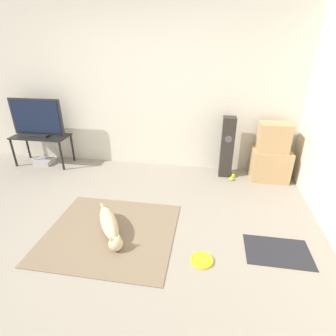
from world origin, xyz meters
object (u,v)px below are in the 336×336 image
at_px(cardboard_box_upper, 274,137).
at_px(game_console, 45,161).
at_px(tv, 37,118).
at_px(dog, 110,225).
at_px(floor_speaker, 227,147).
at_px(tennis_ball_near_speaker, 233,175).
at_px(frisbee, 202,260).
at_px(cardboard_box_lower, 270,164).
at_px(tv_stand, 41,140).
at_px(tennis_ball_by_boxes, 231,179).

xyz_separation_m(cardboard_box_upper, game_console, (-3.81, -0.04, -0.65)).
height_order(cardboard_box_upper, tv, tv).
relative_size(dog, floor_speaker, 0.84).
relative_size(tennis_ball_near_speaker, game_console, 0.23).
height_order(frisbee, cardboard_box_upper, cardboard_box_upper).
xyz_separation_m(frisbee, floor_speaker, (0.28, 1.95, 0.47)).
height_order(cardboard_box_lower, cardboard_box_upper, cardboard_box_upper).
bearing_deg(cardboard_box_lower, game_console, -179.16).
height_order(cardboard_box_upper, tv_stand, cardboard_box_upper).
bearing_deg(frisbee, cardboard_box_upper, 64.09).
relative_size(floor_speaker, tv, 1.07).
xyz_separation_m(frisbee, cardboard_box_upper, (0.93, 1.92, 0.68)).
height_order(tv_stand, tv, tv).
bearing_deg(floor_speaker, tv, -179.03).
distance_m(cardboard_box_lower, tennis_ball_by_boxes, 0.64).
relative_size(dog, tv_stand, 0.85).
relative_size(frisbee, tv_stand, 0.24).
bearing_deg(tv, tennis_ball_near_speaker, -0.30).
bearing_deg(tennis_ball_by_boxes, tennis_ball_near_speaker, 74.30).
bearing_deg(frisbee, tv_stand, 146.43).
relative_size(cardboard_box_upper, tv_stand, 0.47).
bearing_deg(cardboard_box_lower, tv_stand, -179.35).
bearing_deg(cardboard_box_lower, tennis_ball_by_boxes, -162.82).
bearing_deg(game_console, tv, 34.87).
bearing_deg(floor_speaker, frisbee, -98.07).
bearing_deg(tennis_ball_near_speaker, tv_stand, 179.75).
distance_m(tennis_ball_by_boxes, game_console, 3.26).
xyz_separation_m(cardboard_box_upper, tennis_ball_near_speaker, (-0.52, -0.04, -0.66)).
bearing_deg(game_console, cardboard_box_upper, 0.59).
bearing_deg(dog, frisbee, -13.87).
bearing_deg(floor_speaker, tennis_ball_by_boxes, -62.18).
xyz_separation_m(dog, cardboard_box_lower, (1.99, 1.68, 0.13)).
bearing_deg(tv, frisbee, -33.61).
bearing_deg(dog, game_console, 138.49).
bearing_deg(tennis_ball_near_speaker, cardboard_box_upper, 4.46).
xyz_separation_m(tv, game_console, (-0.02, -0.02, -0.78)).
height_order(frisbee, tennis_ball_by_boxes, tennis_ball_by_boxes).
height_order(cardboard_box_lower, tv, tv).
distance_m(cardboard_box_lower, cardboard_box_upper, 0.45).
bearing_deg(floor_speaker, cardboard_box_upper, -2.58).
relative_size(cardboard_box_upper, tennis_ball_by_boxes, 6.69).
height_order(tennis_ball_by_boxes, tennis_ball_near_speaker, same).
bearing_deg(game_console, tennis_ball_by_boxes, -2.14).
bearing_deg(cardboard_box_lower, floor_speaker, 178.91).
xyz_separation_m(dog, tennis_ball_near_speaker, (1.45, 1.62, -0.08)).
bearing_deg(cardboard_box_lower, tv, -179.39).
height_order(cardboard_box_lower, tv_stand, tv_stand).
bearing_deg(tv_stand, cardboard_box_lower, 0.65).
xyz_separation_m(dog, frisbee, (1.04, -0.26, -0.10)).
height_order(floor_speaker, game_console, floor_speaker).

